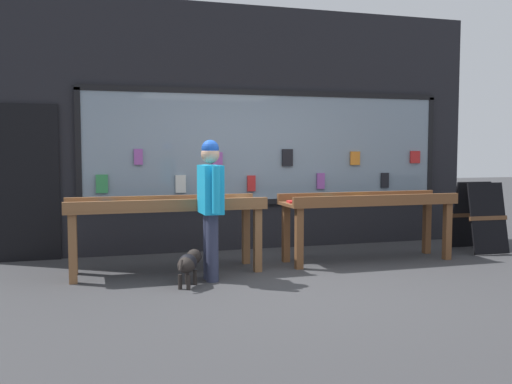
% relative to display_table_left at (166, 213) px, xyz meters
% --- Properties ---
extents(ground_plane, '(40.00, 40.00, 0.00)m').
position_rel_display_table_left_xyz_m(ground_plane, '(1.35, -1.00, -0.73)').
color(ground_plane, '#38383A').
extents(shopfront_facade, '(7.33, 0.29, 3.60)m').
position_rel_display_table_left_xyz_m(shopfront_facade, '(1.33, 1.39, 1.04)').
color(shopfront_facade, black).
rests_on(shopfront_facade, ground_plane).
extents(display_table_left, '(2.36, 0.70, 0.92)m').
position_rel_display_table_left_xyz_m(display_table_left, '(0.00, 0.00, 0.00)').
color(display_table_left, brown).
rests_on(display_table_left, ground_plane).
extents(display_table_right, '(2.36, 0.66, 0.91)m').
position_rel_display_table_left_xyz_m(display_table_right, '(2.70, -0.00, -0.01)').
color(display_table_right, brown).
rests_on(display_table_right, ground_plane).
extents(person_browsing, '(0.23, 0.64, 1.60)m').
position_rel_display_table_left_xyz_m(person_browsing, '(0.44, -0.54, 0.19)').
color(person_browsing, '#2D334C').
rests_on(person_browsing, ground_plane).
extents(small_dog, '(0.37, 0.54, 0.38)m').
position_rel_display_table_left_xyz_m(small_dog, '(0.15, -0.76, -0.48)').
color(small_dog, black).
rests_on(small_dog, ground_plane).
extents(sandwich_board_sign, '(0.62, 0.72, 1.01)m').
position_rel_display_table_left_xyz_m(sandwich_board_sign, '(4.59, 0.19, -0.22)').
color(sandwich_board_sign, black).
rests_on(sandwich_board_sign, ground_plane).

